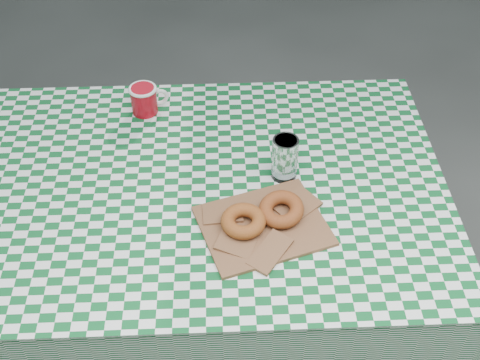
# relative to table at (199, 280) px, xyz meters

# --- Properties ---
(ground) EXTENTS (60.00, 60.00, 0.00)m
(ground) POSITION_rel_table_xyz_m (0.07, 0.08, -0.38)
(ground) COLOR #474843
(ground) RESTS_ON ground
(table) EXTENTS (1.26, 0.88, 0.75)m
(table) POSITION_rel_table_xyz_m (0.00, 0.00, 0.00)
(table) COLOR brown
(table) RESTS_ON ground
(tablecloth) EXTENTS (1.29, 0.90, 0.01)m
(tablecloth) POSITION_rel_table_xyz_m (0.00, 0.00, 0.38)
(tablecloth) COLOR #0D5424
(tablecloth) RESTS_ON table
(paper_bag) EXTENTS (0.33, 0.30, 0.01)m
(paper_bag) POSITION_rel_table_xyz_m (0.17, -0.14, 0.39)
(paper_bag) COLOR #8B5D3C
(paper_bag) RESTS_ON tablecloth
(bagel_front) EXTENTS (0.11, 0.11, 0.03)m
(bagel_front) POSITION_rel_table_xyz_m (0.13, -0.15, 0.41)
(bagel_front) COLOR #92551E
(bagel_front) RESTS_ON paper_bag
(bagel_back) EXTENTS (0.15, 0.15, 0.03)m
(bagel_back) POSITION_rel_table_xyz_m (0.21, -0.11, 0.41)
(bagel_back) COLOR brown
(bagel_back) RESTS_ON paper_bag
(coffee_mug) EXTENTS (0.18, 0.18, 0.08)m
(coffee_mug) POSITION_rel_table_xyz_m (-0.15, 0.28, 0.42)
(coffee_mug) COLOR #A60A17
(coffee_mug) RESTS_ON tablecloth
(drinking_glass) EXTENTS (0.07, 0.07, 0.11)m
(drinking_glass) POSITION_rel_table_xyz_m (0.22, 0.04, 0.44)
(drinking_glass) COLOR white
(drinking_glass) RESTS_ON tablecloth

